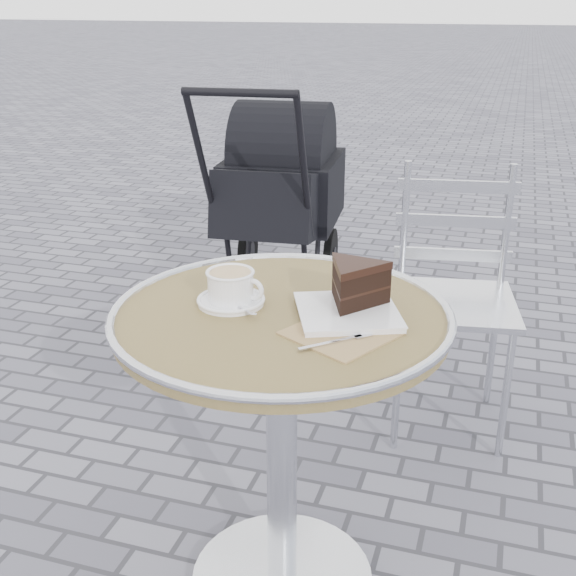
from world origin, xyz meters
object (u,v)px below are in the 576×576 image
(cappuccino_set, at_px, (231,289))
(baby_stroller, at_px, (278,203))
(cafe_table, at_px, (281,381))
(cake_plate_set, at_px, (353,290))
(bistro_chair, at_px, (454,267))

(cappuccino_set, height_order, baby_stroller, baby_stroller)
(cafe_table, distance_m, cappuccino_set, 0.23)
(cappuccino_set, bearing_deg, baby_stroller, 110.94)
(cake_plate_set, bearing_deg, cappuccino_set, 164.20)
(cake_plate_set, distance_m, baby_stroller, 1.86)
(cafe_table, distance_m, cake_plate_set, 0.26)
(baby_stroller, bearing_deg, cafe_table, -77.25)
(cappuccino_set, xyz_separation_m, baby_stroller, (-0.46, 1.72, -0.29))
(cake_plate_set, height_order, baby_stroller, baby_stroller)
(bistro_chair, bearing_deg, cappuccino_set, -122.74)
(cappuccino_set, height_order, bistro_chair, bistro_chair)
(cafe_table, relative_size, bistro_chair, 0.86)
(cafe_table, xyz_separation_m, cake_plate_set, (0.14, 0.04, 0.21))
(cappuccino_set, relative_size, baby_stroller, 0.14)
(baby_stroller, bearing_deg, cappuccino_set, -80.66)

